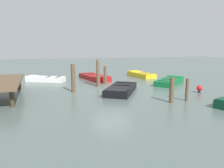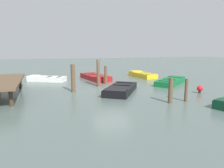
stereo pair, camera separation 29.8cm
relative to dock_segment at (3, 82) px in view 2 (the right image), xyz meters
name	(u,v)px [view 2 (the right image)]	position (x,y,z in m)	size (l,w,h in m)	color
ground_plane	(112,89)	(0.54, -6.67, -0.85)	(80.00, 80.00, 0.00)	#4C5B56
dock_segment	(3,82)	(0.00, 0.00, 0.00)	(6.15, 2.39, 0.95)	brown
rowboat_white	(47,79)	(5.18, -2.18, -0.64)	(2.31, 3.30, 0.46)	silver
rowboat_yellow	(142,75)	(5.62, -11.03, -0.64)	(3.45, 1.81, 0.46)	gold
rowboat_black	(121,89)	(-0.65, -6.94, -0.64)	(3.87, 3.08, 0.46)	black
rowboat_red	(95,77)	(5.11, -6.33, -0.64)	(4.12, 2.30, 0.46)	maroon
rowboat_green	(171,81)	(1.25, -11.56, -0.64)	(3.30, 3.48, 0.46)	#0F602D
mooring_piling_center	(106,75)	(2.68, -6.73, -0.16)	(0.22, 0.22, 1.39)	brown
mooring_piling_far_left	(98,73)	(1.83, -5.97, 0.13)	(0.24, 0.24, 1.96)	brown
mooring_piling_near_left	(171,91)	(-3.75, -8.66, -0.19)	(0.23, 0.23, 1.32)	brown
mooring_piling_mid_right	(186,90)	(-3.66, -9.63, -0.25)	(0.17, 0.17, 1.21)	brown
mooring_piling_near_right	(73,78)	(0.27, -4.04, 0.04)	(0.27, 0.27, 1.78)	brown
marker_buoy	(200,89)	(-2.13, -11.64, -0.57)	(0.36, 0.36, 0.48)	#262626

